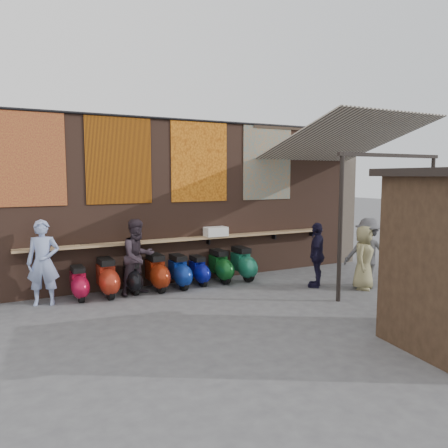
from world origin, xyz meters
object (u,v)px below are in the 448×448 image
scooter_stool_1 (107,278)px  scooter_stool_5 (199,271)px  scooter_stool_2 (132,278)px  scooter_stool_7 (243,264)px  scooter_stool_0 (79,283)px  shopper_grey (368,253)px  scooter_stool_4 (179,272)px  scooter_stool_3 (157,273)px  shelf_box (216,232)px  diner_right (138,257)px  shopper_tan (364,257)px  shopper_navy (317,255)px  diner_left (43,263)px  scooter_stool_6 (220,266)px

scooter_stool_1 → scooter_stool_5: bearing=0.9°
scooter_stool_2 → scooter_stool_7: scooter_stool_7 is taller
scooter_stool_0 → shopper_grey: (6.25, -2.07, 0.47)m
scooter_stool_4 → scooter_stool_5: bearing=8.4°
scooter_stool_3 → scooter_stool_5: 1.08m
shelf_box → diner_right: (-2.14, -0.41, -0.39)m
scooter_stool_7 → shopper_tan: 2.94m
scooter_stool_3 → scooter_stool_4: scooter_stool_3 is taller
scooter_stool_0 → shopper_navy: bearing=-15.7°
scooter_stool_5 → shopper_tan: shopper_tan is taller
scooter_stool_1 → shopper_navy: size_ratio=0.57×
scooter_stool_1 → scooter_stool_4: bearing=-1.5°
scooter_stool_0 → shopper_navy: size_ratio=0.49×
scooter_stool_1 → scooter_stool_0: bearing=176.1°
scooter_stool_0 → scooter_stool_7: scooter_stool_7 is taller
diner_right → scooter_stool_2: bearing=102.4°
scooter_stool_0 → shopper_grey: bearing=-18.3°
shopper_grey → scooter_stool_2: bearing=16.2°
shelf_box → scooter_stool_5: bearing=-156.3°
scooter_stool_4 → shopper_navy: size_ratio=0.53×
scooter_stool_4 → shopper_grey: (3.98, -1.99, 0.44)m
scooter_stool_0 → shopper_navy: (5.22, -1.47, 0.41)m
shelf_box → diner_left: size_ratio=0.32×
diner_right → shopper_navy: (3.96, -1.31, -0.08)m
scooter_stool_5 → scooter_stool_6: size_ratio=0.87×
scooter_stool_3 → scooter_stool_7: scooter_stool_3 is taller
shopper_navy → shopper_grey: size_ratio=0.93×
scooter_stool_6 → shopper_navy: bearing=-38.8°
scooter_stool_0 → scooter_stool_5: scooter_stool_0 is taller
scooter_stool_1 → scooter_stool_4: scooter_stool_1 is taller
scooter_stool_0 → scooter_stool_2: size_ratio=1.03×
scooter_stool_7 → scooter_stool_1: bearing=179.8°
diner_left → shopper_grey: size_ratio=1.06×
shopper_navy → scooter_stool_1: bearing=-61.8°
scooter_stool_4 → scooter_stool_3: bearing=175.7°
shelf_box → scooter_stool_5: (-0.60, -0.26, -0.89)m
diner_left → shopper_grey: 7.22m
diner_right → shelf_box: bearing=-7.2°
scooter_stool_1 → scooter_stool_2: (0.57, 0.04, -0.07)m
scooter_stool_2 → scooter_stool_6: (2.23, -0.00, 0.05)m
scooter_stool_0 → scooter_stool_2: scooter_stool_0 is taller
shelf_box → scooter_stool_7: (0.61, -0.31, -0.83)m
scooter_stool_1 → shopper_tan: 5.86m
scooter_stool_1 → scooter_stool_5: scooter_stool_1 is taller
scooter_stool_3 → shopper_navy: bearing=-22.2°
scooter_stool_3 → shopper_tan: size_ratio=0.59×
scooter_stool_1 → shopper_navy: 4.86m
diner_left → shopper_navy: 6.08m
shopper_grey → scooter_stool_1: bearing=18.6°
scooter_stool_6 → shopper_grey: 3.55m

